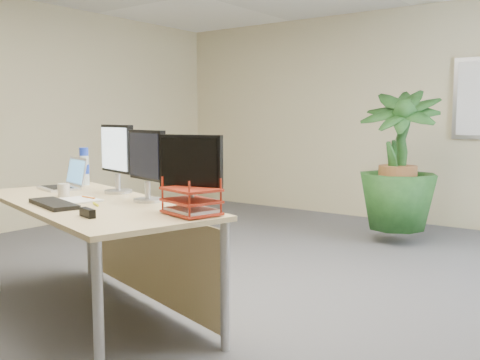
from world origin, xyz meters
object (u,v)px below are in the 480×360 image
Objects in this scene: desk at (108,224)px; monitor_right at (147,161)px; monitor_left at (117,154)px; laptop at (66,181)px; floor_plant at (398,173)px.

desk is 4.70× the size of monitor_right.
laptop is (-0.51, -0.08, -0.22)m from monitor_left.
monitor_right reaches higher than laptop.
desk is 4.43× the size of monitor_left.
monitor_left is at bearing -109.02° from floor_plant.
desk is at bearing -53.40° from monitor_left.
monitor_right is (0.47, -0.16, -0.02)m from monitor_left.
laptop is at bearing -116.74° from floor_plant.
monitor_left is (-1.01, -2.93, 0.31)m from floor_plant.
floor_plant is 3.23× the size of monitor_right.
monitor_left reaches higher than desk.
monitor_left is at bearing 8.75° from laptop.
floor_plant is 3.11m from monitor_left.
desk is 3.29m from floor_plant.
floor_plant reaches higher than desk.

